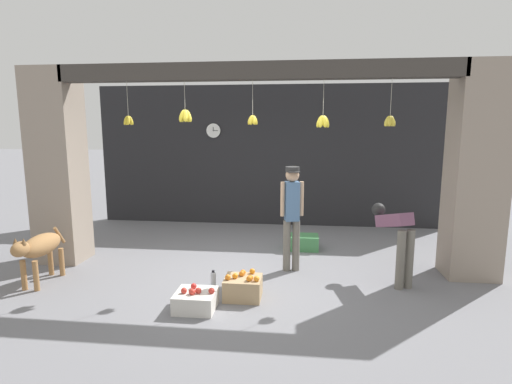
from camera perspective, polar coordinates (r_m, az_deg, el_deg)
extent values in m
plane|color=slate|center=(5.97, -0.50, -11.61)|extent=(60.00, 60.00, 0.00)
cube|color=#232326|center=(8.67, 1.96, 5.17)|extent=(7.51, 0.12, 3.01)
cube|color=gray|center=(6.98, -26.44, 3.19)|extent=(0.70, 0.60, 3.01)
cube|color=gray|center=(6.35, 28.93, 2.48)|extent=(0.70, 0.60, 3.01)
cube|color=#3D3833|center=(5.74, -0.39, 16.88)|extent=(5.61, 0.24, 0.24)
cylinder|color=#B2AD99|center=(6.15, -17.90, 12.56)|extent=(0.01, 0.01, 0.48)
ellipsoid|color=yellow|center=(6.12, -17.44, 9.73)|extent=(0.10, 0.05, 0.15)
ellipsoid|color=yellow|center=(6.16, -17.52, 9.72)|extent=(0.07, 0.09, 0.15)
ellipsoid|color=yellow|center=(6.17, -17.93, 9.70)|extent=(0.09, 0.08, 0.15)
ellipsoid|color=yellow|center=(6.13, -18.09, 9.69)|extent=(0.09, 0.08, 0.15)
ellipsoid|color=yellow|center=(6.10, -17.79, 9.71)|extent=(0.07, 0.09, 0.15)
cylinder|color=#B2AD99|center=(5.87, -10.16, 13.44)|extent=(0.01, 0.01, 0.40)
ellipsoid|color=yellow|center=(5.84, -9.61, 10.67)|extent=(0.13, 0.07, 0.19)
ellipsoid|color=yellow|center=(5.89, -9.81, 10.65)|extent=(0.09, 0.12, 0.20)
ellipsoid|color=yellow|center=(5.89, -10.37, 10.63)|extent=(0.12, 0.10, 0.20)
ellipsoid|color=yellow|center=(5.84, -10.53, 10.64)|extent=(0.12, 0.10, 0.20)
ellipsoid|color=yellow|center=(5.81, -10.06, 10.66)|extent=(0.09, 0.12, 0.20)
cylinder|color=#B2AD99|center=(5.70, -0.49, 13.30)|extent=(0.01, 0.01, 0.48)
ellipsoid|color=yellow|center=(5.68, -0.11, 10.23)|extent=(0.10, 0.05, 0.15)
ellipsoid|color=yellow|center=(5.72, -0.26, 10.23)|extent=(0.08, 0.09, 0.15)
ellipsoid|color=yellow|center=(5.72, -0.63, 10.23)|extent=(0.08, 0.09, 0.15)
ellipsoid|color=yellow|center=(5.69, -0.85, 10.23)|extent=(0.10, 0.05, 0.15)
ellipsoid|color=yellow|center=(5.66, -0.71, 10.24)|extent=(0.08, 0.09, 0.15)
ellipsoid|color=yellow|center=(5.65, -0.34, 10.24)|extent=(0.08, 0.09, 0.15)
cylinder|color=#B2AD99|center=(5.70, 9.62, 13.15)|extent=(0.01, 0.01, 0.48)
ellipsoid|color=yellow|center=(5.69, 10.00, 9.88)|extent=(0.12, 0.07, 0.19)
ellipsoid|color=yellow|center=(5.73, 9.74, 9.88)|extent=(0.10, 0.11, 0.19)
ellipsoid|color=yellow|center=(5.73, 9.28, 9.90)|extent=(0.10, 0.11, 0.19)
ellipsoid|color=yellow|center=(5.69, 9.06, 9.91)|extent=(0.12, 0.07, 0.19)
ellipsoid|color=yellow|center=(5.65, 9.32, 9.90)|extent=(0.10, 0.11, 0.19)
ellipsoid|color=yellow|center=(5.65, 9.79, 9.89)|extent=(0.10, 0.11, 0.19)
cylinder|color=#B2AD99|center=(5.76, 18.75, 12.71)|extent=(0.01, 0.01, 0.49)
ellipsoid|color=gold|center=(5.75, 18.97, 9.55)|extent=(0.10, 0.06, 0.16)
ellipsoid|color=gold|center=(5.78, 18.76, 9.56)|extent=(0.09, 0.09, 0.16)
ellipsoid|color=gold|center=(5.78, 18.42, 9.58)|extent=(0.07, 0.10, 0.16)
ellipsoid|color=gold|center=(5.75, 18.21, 9.59)|extent=(0.10, 0.08, 0.16)
ellipsoid|color=gold|center=(5.72, 18.27, 9.59)|extent=(0.10, 0.08, 0.16)
ellipsoid|color=gold|center=(5.71, 18.58, 9.58)|extent=(0.07, 0.10, 0.16)
ellipsoid|color=gold|center=(5.72, 18.89, 9.56)|extent=(0.09, 0.09, 0.16)
ellipsoid|color=#9E7042|center=(6.23, -28.30, -6.68)|extent=(0.31, 0.73, 0.29)
cylinder|color=#9E7042|center=(6.06, -28.92, -10.45)|extent=(0.07, 0.07, 0.40)
cylinder|color=#9E7042|center=(6.16, -30.25, -10.24)|extent=(0.07, 0.07, 0.40)
cylinder|color=#9E7042|center=(6.48, -26.00, -8.96)|extent=(0.07, 0.07, 0.40)
cylinder|color=#9E7042|center=(6.58, -27.28, -8.80)|extent=(0.07, 0.07, 0.40)
ellipsoid|color=#9E7042|center=(5.90, -30.63, -7.04)|extent=(0.19, 0.27, 0.20)
cone|color=brown|center=(5.84, -30.26, -6.11)|extent=(0.07, 0.07, 0.08)
cone|color=brown|center=(5.91, -31.16, -6.01)|extent=(0.07, 0.07, 0.08)
cylinder|color=#9E7042|center=(6.53, -26.27, -5.54)|extent=(0.05, 0.22, 0.29)
cylinder|color=#6B665B|center=(6.02, 5.73, -7.60)|extent=(0.11, 0.11, 0.77)
cylinder|color=#6B665B|center=(6.00, 4.41, -7.65)|extent=(0.11, 0.11, 0.77)
cube|color=#4C7099|center=(5.85, 5.17, -1.32)|extent=(0.23, 0.21, 0.58)
cylinder|color=tan|center=(5.87, 6.51, -0.96)|extent=(0.06, 0.06, 0.51)
cylinder|color=tan|center=(5.82, 3.82, -1.02)|extent=(0.06, 0.06, 0.51)
sphere|color=tan|center=(5.79, 5.22, 2.44)|extent=(0.20, 0.20, 0.20)
cylinder|color=#2D2D2D|center=(5.78, 5.24, 3.27)|extent=(0.20, 0.20, 0.07)
cube|color=#2D2D2D|center=(5.69, 5.43, 2.87)|extent=(0.19, 0.14, 0.01)
cylinder|color=#6B665B|center=(5.65, 19.92, -9.12)|extent=(0.11, 0.11, 0.80)
cylinder|color=#6B665B|center=(5.73, 21.05, -8.92)|extent=(0.11, 0.11, 0.80)
cube|color=#754760|center=(5.77, 19.11, -3.81)|extent=(0.44, 0.63, 0.31)
sphere|color=black|center=(6.05, 17.09, -2.41)|extent=(0.19, 0.19, 0.19)
cube|color=tan|center=(5.15, -1.87, -13.52)|extent=(0.46, 0.40, 0.26)
sphere|color=orange|center=(5.08, -3.01, -11.89)|extent=(0.07, 0.07, 0.07)
sphere|color=orange|center=(4.99, -0.99, -12.28)|extent=(0.07, 0.07, 0.07)
sphere|color=orange|center=(4.98, 0.07, -12.30)|extent=(0.07, 0.07, 0.07)
sphere|color=orange|center=(5.04, -4.05, -12.06)|extent=(0.07, 0.07, 0.07)
sphere|color=orange|center=(5.23, -0.54, -11.25)|extent=(0.07, 0.07, 0.07)
sphere|color=orange|center=(5.19, -1.87, -11.39)|extent=(0.07, 0.07, 0.07)
sphere|color=orange|center=(5.02, -0.80, -12.14)|extent=(0.07, 0.07, 0.07)
sphere|color=orange|center=(5.15, -2.05, -11.59)|extent=(0.07, 0.07, 0.07)
cube|color=silver|center=(4.92, -8.62, -15.09)|extent=(0.47, 0.44, 0.21)
sphere|color=red|center=(4.96, -8.90, -13.16)|extent=(0.07, 0.07, 0.07)
sphere|color=red|center=(4.81, -9.07, -13.93)|extent=(0.07, 0.07, 0.07)
sphere|color=red|center=(4.81, -6.38, -13.84)|extent=(0.07, 0.07, 0.07)
sphere|color=red|center=(4.86, -10.26, -13.70)|extent=(0.07, 0.07, 0.07)
sphere|color=red|center=(4.83, -8.24, -13.78)|extent=(0.07, 0.07, 0.07)
sphere|color=red|center=(4.82, -9.17, -13.87)|extent=(0.07, 0.07, 0.07)
cube|color=#42844C|center=(7.10, 6.63, -7.14)|extent=(0.56, 0.37, 0.25)
cylinder|color=silver|center=(5.44, -6.12, -12.48)|extent=(0.07, 0.07, 0.23)
cylinder|color=black|center=(5.40, -6.14, -11.21)|extent=(0.04, 0.04, 0.03)
cylinder|color=black|center=(8.76, -6.09, 8.72)|extent=(0.32, 0.01, 0.32)
cylinder|color=white|center=(8.75, -6.11, 8.71)|extent=(0.31, 0.02, 0.31)
cube|color=black|center=(8.73, -6.13, 8.93)|extent=(0.01, 0.01, 0.09)
cube|color=black|center=(8.72, -5.83, 8.72)|extent=(0.12, 0.01, 0.01)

